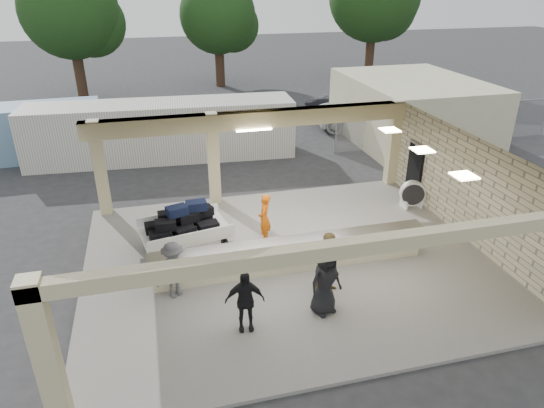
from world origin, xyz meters
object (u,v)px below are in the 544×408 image
object	(u,v)px
passenger_c	(174,270)
passenger_b	(245,301)
baggage_handler	(264,218)
passenger_a	(329,263)
luggage_cart	(184,226)
car_white_a	(368,114)
car_white_b	(405,109)
container_white	(162,131)
baggage_counter	(292,254)
car_dark	(340,108)
passenger_d	(325,281)
drum_fan	(412,193)

from	to	relation	value
passenger_c	passenger_b	bearing A→B (deg)	-72.36
baggage_handler	passenger_a	size ratio (longest dim) A/B	0.92
luggage_cart	passenger_b	world-z (taller)	passenger_b
car_white_a	car_white_b	size ratio (longest dim) A/B	1.27
car_white_b	container_white	world-z (taller)	container_white
baggage_counter	car_dark	bearing A→B (deg)	63.80
passenger_d	car_white_b	xyz separation A→B (m)	(10.86, 16.02, -0.33)
passenger_b	car_dark	world-z (taller)	passenger_b
passenger_d	car_dark	size ratio (longest dim) A/B	0.46
passenger_c	car_white_b	world-z (taller)	passenger_c
drum_fan	baggage_counter	bearing A→B (deg)	-133.78
drum_fan	passenger_c	distance (m)	9.56
drum_fan	car_white_b	size ratio (longest dim) A/B	0.23
passenger_c	passenger_d	size ratio (longest dim) A/B	0.87
baggage_counter	passenger_a	distance (m)	1.51
passenger_c	car_white_a	world-z (taller)	passenger_c
car_white_b	car_dark	size ratio (longest dim) A/B	1.10
passenger_d	car_white_a	size ratio (longest dim) A/B	0.33
baggage_counter	car_white_a	bearing A→B (deg)	57.55
luggage_cart	car_dark	bearing A→B (deg)	41.52
passenger_d	car_white_b	distance (m)	19.35
container_white	passenger_b	bearing A→B (deg)	-80.97
baggage_counter	passenger_d	distance (m)	2.17
passenger_a	passenger_c	distance (m)	4.15
baggage_counter	car_white_b	bearing A→B (deg)	51.41
luggage_cart	car_dark	distance (m)	17.03
baggage_counter	passenger_d	world-z (taller)	passenger_d
passenger_a	car_white_b	bearing A→B (deg)	43.94
luggage_cart	container_white	xyz separation A→B (m)	(-0.19, 9.10, 0.39)
passenger_a	passenger_d	xyz separation A→B (m)	(-0.42, -0.82, 0.05)
baggage_handler	passenger_a	world-z (taller)	passenger_a
baggage_counter	car_white_a	size ratio (longest dim) A/B	1.47
passenger_d	passenger_b	bearing A→B (deg)	165.11
passenger_b	passenger_d	size ratio (longest dim) A/B	0.88
baggage_counter	container_white	size ratio (longest dim) A/B	0.67
passenger_c	passenger_d	world-z (taller)	passenger_d
passenger_b	car_white_b	xyz separation A→B (m)	(12.95, 16.17, -0.22)
baggage_counter	drum_fan	bearing A→B (deg)	28.01
car_white_b	passenger_d	bearing A→B (deg)	143.30
luggage_cart	passenger_c	size ratio (longest dim) A/B	1.79
passenger_a	passenger_b	bearing A→B (deg)	-170.37
passenger_b	passenger_c	xyz separation A→B (m)	(-1.56, 1.77, -0.00)
drum_fan	passenger_c	xyz separation A→B (m)	(-8.92, -3.43, 0.27)
baggage_counter	passenger_b	bearing A→B (deg)	-129.32
container_white	baggage_counter	bearing A→B (deg)	-70.50
drum_fan	car_white_b	world-z (taller)	car_white_b
drum_fan	passenger_d	world-z (taller)	passenger_d
passenger_b	baggage_counter	bearing A→B (deg)	57.73
passenger_c	baggage_counter	bearing A→B (deg)	-15.27
luggage_cart	car_white_b	bearing A→B (deg)	30.07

